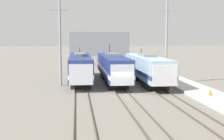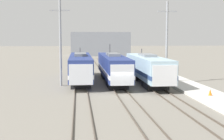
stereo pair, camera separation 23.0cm
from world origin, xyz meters
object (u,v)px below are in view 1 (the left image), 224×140
(locomotive_far_left, at_px, (80,67))
(locomotive_center, at_px, (113,67))
(locomotive_far_right, at_px, (148,68))
(traffic_cone, at_px, (210,92))
(catenary_tower_left, at_px, (60,41))
(catenary_tower_right, at_px, (166,41))

(locomotive_far_left, xyz_separation_m, locomotive_center, (4.59, -0.72, 0.00))
(locomotive_far_right, distance_m, traffic_cone, 11.80)
(catenary_tower_left, height_order, traffic_cone, catenary_tower_left)
(locomotive_far_left, xyz_separation_m, locomotive_far_right, (9.18, -2.41, -0.02))
(locomotive_far_right, bearing_deg, catenary_tower_left, -176.29)
(catenary_tower_left, xyz_separation_m, catenary_tower_right, (14.09, 0.00, 0.00))
(locomotive_far_left, bearing_deg, catenary_tower_right, -15.36)
(catenary_tower_right, relative_size, traffic_cone, 16.17)
(traffic_cone, bearing_deg, catenary_tower_right, 100.01)
(locomotive_far_right, relative_size, catenary_tower_right, 1.61)
(locomotive_far_left, xyz_separation_m, traffic_cone, (13.33, -13.36, -1.46))
(locomotive_far_left, height_order, catenary_tower_left, catenary_tower_left)
(catenary_tower_right, bearing_deg, locomotive_center, 160.55)
(locomotive_far_left, relative_size, traffic_cone, 27.64)
(locomotive_far_right, bearing_deg, locomotive_far_left, 165.31)
(locomotive_center, bearing_deg, locomotive_far_left, 171.12)
(locomotive_far_left, height_order, locomotive_center, locomotive_center)
(locomotive_far_right, height_order, catenary_tower_left, catenary_tower_left)
(locomotive_far_left, xyz_separation_m, catenary_tower_left, (-2.56, -3.17, 3.70))
(locomotive_center, distance_m, traffic_cone, 15.44)
(catenary_tower_left, height_order, catenary_tower_right, same)
(locomotive_far_left, bearing_deg, locomotive_far_right, -14.69)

